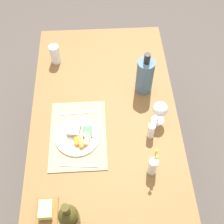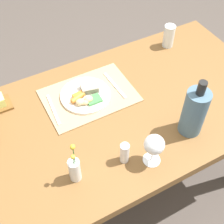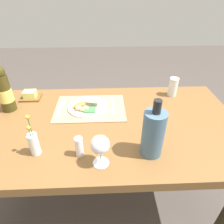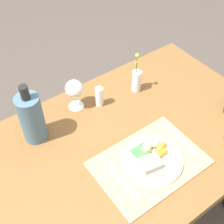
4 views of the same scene
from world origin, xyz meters
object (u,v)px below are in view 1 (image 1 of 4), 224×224
(cooler_bottle, at_px, (145,76))
(dinner_plate, at_px, (78,136))
(salt_shaker, at_px, (151,131))
(water_tumbler, at_px, (55,55))
(knife, at_px, (79,165))
(butter_dish, at_px, (46,210))
(flower_vase, at_px, (153,166))
(dining_table, at_px, (105,127))
(wine_bottle, at_px, (71,222))
(fork, at_px, (79,113))
(wine_glass, at_px, (160,109))

(cooler_bottle, bearing_deg, dinner_plate, -50.54)
(salt_shaker, relative_size, water_tumbler, 0.80)
(knife, bearing_deg, water_tumbler, -163.86)
(cooler_bottle, bearing_deg, butter_dish, -36.78)
(dinner_plate, height_order, flower_vase, flower_vase)
(dining_table, distance_m, knife, 0.33)
(flower_vase, distance_m, butter_dish, 0.54)
(wine_bottle, bearing_deg, fork, 178.74)
(knife, bearing_deg, butter_dish, -28.71)
(cooler_bottle, relative_size, wine_bottle, 0.84)
(dining_table, distance_m, butter_dish, 0.59)
(dining_table, relative_size, butter_dish, 11.70)
(fork, bearing_deg, wine_bottle, -3.75)
(cooler_bottle, bearing_deg, knife, -38.26)
(fork, relative_size, flower_vase, 0.92)
(dining_table, bearing_deg, knife, -26.53)
(knife, height_order, wine_glass, wine_glass)
(dinner_plate, bearing_deg, wine_glass, 101.11)
(salt_shaker, relative_size, butter_dish, 0.78)
(knife, height_order, butter_dish, butter_dish)
(dining_table, distance_m, dinner_plate, 0.22)
(fork, relative_size, butter_dish, 1.55)
(dining_table, distance_m, fork, 0.18)
(butter_dish, bearing_deg, salt_shaker, 125.61)
(wine_glass, height_order, wine_bottle, wine_bottle)
(fork, relative_size, salt_shaker, 1.99)
(fork, distance_m, wine_glass, 0.46)
(dinner_plate, relative_size, knife, 1.23)
(dining_table, bearing_deg, flower_vase, 33.87)
(fork, xyz_separation_m, water_tumbler, (-0.42, -0.15, 0.05))
(wine_glass, xyz_separation_m, wine_bottle, (0.57, -0.46, 0.03))
(fork, bearing_deg, butter_dish, -17.08)
(fork, height_order, butter_dish, butter_dish)
(cooler_bottle, height_order, wine_glass, cooler_bottle)
(fork, height_order, wine_glass, wine_glass)
(flower_vase, xyz_separation_m, butter_dish, (0.17, -0.51, -0.04))
(cooler_bottle, relative_size, flower_vase, 1.31)
(dining_table, height_order, fork, fork)
(wine_glass, distance_m, flower_vase, 0.31)
(knife, xyz_separation_m, water_tumbler, (-0.74, -0.15, 0.05))
(dinner_plate, xyz_separation_m, flower_vase, (0.21, 0.37, 0.04))
(dining_table, distance_m, wine_bottle, 0.66)
(dining_table, height_order, knife, knife)
(dinner_plate, xyz_separation_m, cooler_bottle, (-0.32, 0.39, 0.10))
(cooler_bottle, height_order, flower_vase, cooler_bottle)
(fork, bearing_deg, knife, -1.87)
(cooler_bottle, bearing_deg, wine_bottle, -26.66)
(dining_table, height_order, butter_dish, butter_dish)
(wine_glass, bearing_deg, water_tumbler, -129.73)
(wine_glass, bearing_deg, dinner_plate, -78.89)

